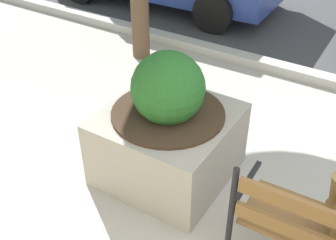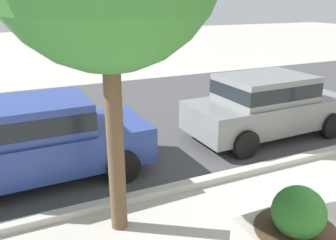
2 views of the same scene
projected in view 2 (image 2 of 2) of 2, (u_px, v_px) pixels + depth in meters
The scene contains 4 objects.
street_surface at pixel (170, 109), 11.10m from camera, with size 60.00×9.00×0.01m, color #424244.
curb_stone at pixel (266, 166), 7.13m from camera, with size 60.00×0.20×0.12m, color #B2AFA8.
parked_car_blue at pixel (36, 138), 6.50m from camera, with size 4.15×2.01×1.56m.
parked_car_grey at pixel (266, 104), 8.65m from camera, with size 4.15×2.01×1.56m.
Camera 2 is at (-4.52, -2.10, 3.27)m, focal length 37.38 mm.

